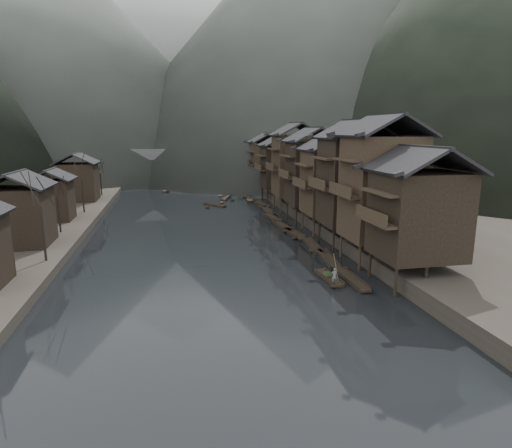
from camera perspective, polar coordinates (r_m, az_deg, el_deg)
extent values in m
plane|color=black|center=(43.54, -5.72, -5.95)|extent=(300.00, 300.00, 0.00)
cube|color=#2D2823|center=(90.89, 14.12, 3.96)|extent=(40.00, 200.00, 1.80)
cylinder|color=black|center=(37.76, 18.14, -7.35)|extent=(0.30, 0.30, 2.90)
cylinder|color=black|center=(41.76, 14.93, -5.25)|extent=(0.30, 0.30, 2.90)
cylinder|color=black|center=(39.15, 21.67, -6.92)|extent=(0.30, 0.30, 2.90)
cylinder|color=black|center=(43.02, 18.23, -4.94)|extent=(0.30, 0.30, 2.90)
cube|color=black|center=(40.01, 20.83, 1.10)|extent=(7.00, 6.00, 7.57)
cube|color=black|center=(38.12, 15.68, 0.35)|extent=(1.20, 5.70, 0.25)
cylinder|color=black|center=(43.65, 13.66, -4.41)|extent=(0.30, 0.30, 2.90)
cylinder|color=black|center=(47.86, 11.26, -2.81)|extent=(0.30, 0.30, 2.90)
cylinder|color=black|center=(44.86, 16.86, -4.14)|extent=(0.30, 0.30, 2.90)
cylinder|color=black|center=(48.97, 14.23, -2.61)|extent=(0.30, 0.30, 2.90)
cube|color=black|center=(45.77, 16.35, 4.59)|extent=(7.00, 6.00, 10.46)
cube|color=black|center=(44.14, 11.69, 3.87)|extent=(1.20, 5.70, 0.25)
cylinder|color=black|center=(49.83, 10.30, -2.16)|extent=(0.30, 0.30, 2.90)
cylinder|color=black|center=(54.18, 8.44, -0.92)|extent=(0.30, 0.30, 2.90)
cylinder|color=black|center=(50.89, 13.18, -1.99)|extent=(0.30, 0.30, 2.90)
cylinder|color=black|center=(55.16, 11.13, -0.78)|extent=(0.30, 0.30, 2.90)
cube|color=black|center=(52.04, 12.79, 5.47)|extent=(7.00, 6.00, 10.12)
cube|color=black|center=(50.61, 8.60, 4.88)|extent=(1.20, 5.70, 0.25)
cylinder|color=black|center=(56.20, 7.69, -0.42)|extent=(0.30, 0.30, 2.90)
cylinder|color=black|center=(60.65, 6.22, 0.57)|extent=(0.30, 0.30, 2.90)
cylinder|color=black|center=(57.15, 10.30, -0.29)|extent=(0.30, 0.30, 2.90)
cylinder|color=black|center=(61.53, 8.67, 0.67)|extent=(0.30, 0.30, 2.90)
cube|color=black|center=(58.55, 9.97, 5.51)|extent=(7.00, 6.00, 8.44)
cube|color=black|center=(57.28, 6.20, 5.05)|extent=(1.20, 5.70, 0.25)
cylinder|color=black|center=(63.65, 5.36, 1.15)|extent=(0.30, 0.30, 2.90)
cylinder|color=black|center=(68.17, 4.21, 1.92)|extent=(0.30, 0.30, 2.90)
cylinder|color=black|center=(64.48, 7.70, 1.24)|extent=(0.30, 0.30, 2.90)
cylinder|color=black|center=(68.95, 6.41, 2.00)|extent=(0.30, 0.30, 2.90)
cube|color=black|center=(65.98, 7.46, 6.73)|extent=(7.00, 6.00, 9.32)
cube|color=black|center=(64.86, 4.08, 6.30)|extent=(1.20, 5.70, 0.25)
cylinder|color=black|center=(72.16, 3.32, 2.52)|extent=(0.30, 0.30, 2.90)
cylinder|color=black|center=(76.75, 2.41, 3.12)|extent=(0.30, 0.30, 2.90)
cylinder|color=black|center=(72.90, 5.41, 2.59)|extent=(0.30, 0.30, 2.90)
cylinder|color=black|center=(77.45, 4.39, 3.18)|extent=(0.30, 0.30, 2.90)
cube|color=black|center=(74.49, 5.24, 7.74)|extent=(7.00, 6.00, 10.15)
cube|color=black|center=(73.49, 2.22, 7.33)|extent=(1.20, 5.70, 0.25)
cylinder|color=black|center=(81.75, 1.55, 3.70)|extent=(0.30, 0.30, 2.90)
cylinder|color=black|center=(86.38, 0.84, 4.17)|extent=(0.30, 0.30, 2.90)
cylinder|color=black|center=(82.40, 3.42, 3.75)|extent=(0.30, 0.30, 2.90)
cylinder|color=black|center=(87.00, 2.61, 4.22)|extent=(0.30, 0.30, 2.90)
cube|color=black|center=(84.17, 3.28, 7.59)|extent=(7.00, 6.00, 8.06)
cube|color=black|center=(83.29, 0.59, 7.28)|extent=(1.20, 5.70, 0.25)
cylinder|color=black|center=(93.37, -0.10, 4.80)|extent=(0.30, 0.30, 2.90)
cylinder|color=black|center=(98.04, -0.65, 5.16)|extent=(0.30, 0.30, 2.90)
cylinder|color=black|center=(93.94, 1.55, 4.84)|extent=(0.30, 0.30, 2.90)
cylinder|color=black|center=(98.58, 0.93, 5.20)|extent=(0.30, 0.30, 2.90)
cube|color=black|center=(95.79, 1.46, 8.28)|extent=(7.00, 6.00, 8.38)
cube|color=black|center=(95.01, -0.92, 8.00)|extent=(1.20, 5.70, 0.25)
cube|color=black|center=(54.58, -28.91, 1.13)|extent=(6.00, 6.00, 6.50)
cube|color=black|center=(67.93, -25.44, 3.11)|extent=(5.00, 5.00, 5.80)
cube|color=black|center=(85.29, -22.63, 5.35)|extent=(6.50, 6.50, 6.80)
cylinder|color=black|center=(47.09, -27.27, -0.90)|extent=(0.24, 0.24, 5.51)
cylinder|color=black|center=(59.41, -23.95, 1.46)|extent=(0.24, 0.24, 4.57)
cylinder|color=black|center=(72.56, -21.72, 3.75)|extent=(0.24, 0.24, 5.30)
cylinder|color=black|center=(90.59, -19.70, 5.16)|extent=(0.24, 0.24, 4.35)
cube|color=black|center=(40.82, 12.49, -7.23)|extent=(1.15, 6.28, 0.30)
cube|color=black|center=(40.76, 12.51, -6.99)|extent=(1.20, 6.16, 0.10)
cube|color=black|center=(43.40, 10.94, -5.78)|extent=(0.94, 0.78, 0.33)
cube|color=black|center=(38.21, 14.29, -8.49)|extent=(0.94, 0.78, 0.33)
cube|color=black|center=(46.66, 9.55, -4.61)|extent=(2.00, 7.26, 0.30)
cube|color=black|center=(46.60, 9.56, -4.40)|extent=(2.04, 7.13, 0.10)
cube|color=black|center=(49.55, 7.68, -3.37)|extent=(1.04, 0.99, 0.36)
cube|color=black|center=(43.76, 11.68, -5.66)|extent=(1.04, 0.99, 0.36)
cube|color=black|center=(51.62, 7.52, -2.88)|extent=(1.73, 6.88, 0.30)
cube|color=black|center=(51.57, 7.52, -2.69)|extent=(1.78, 6.75, 0.10)
cube|color=black|center=(54.47, 6.12, -1.88)|extent=(1.01, 0.92, 0.35)
cube|color=black|center=(48.74, 9.09, -3.68)|extent=(1.01, 0.92, 0.35)
cube|color=black|center=(57.48, 4.97, -1.24)|extent=(1.86, 5.91, 0.30)
cube|color=black|center=(57.44, 4.97, -1.06)|extent=(1.90, 5.80, 0.10)
cube|color=black|center=(60.14, 4.57, -0.48)|extent=(1.02, 0.84, 0.32)
cube|color=black|center=(54.77, 5.41, -1.78)|extent=(1.02, 0.84, 0.32)
cube|color=black|center=(61.61, 3.47, -0.29)|extent=(1.49, 7.20, 0.30)
cube|color=black|center=(61.57, 3.47, -0.12)|extent=(1.54, 7.06, 0.10)
cube|color=black|center=(64.87, 2.86, 0.49)|extent=(0.98, 0.93, 0.35)
cube|color=black|center=(58.31, 4.15, -0.89)|extent=(0.98, 0.93, 0.35)
cube|color=black|center=(67.25, 2.17, 0.80)|extent=(1.91, 6.10, 0.30)
cube|color=black|center=(67.21, 2.17, 0.95)|extent=(1.94, 5.99, 0.10)
cube|color=black|center=(70.03, 1.94, 1.39)|extent=(1.03, 0.86, 0.33)
cube|color=black|center=(64.41, 2.43, 0.41)|extent=(1.03, 0.86, 0.33)
cube|color=black|center=(74.24, 1.36, 1.91)|extent=(1.52, 6.93, 0.30)
cube|color=black|center=(74.21, 1.36, 2.05)|extent=(1.56, 6.80, 0.10)
cube|color=black|center=(77.34, 0.68, 2.45)|extent=(0.98, 0.90, 0.35)
cube|color=black|center=(71.11, 2.10, 1.56)|extent=(0.98, 0.90, 0.35)
cube|color=black|center=(79.40, 0.75, 2.60)|extent=(1.98, 6.65, 0.30)
cube|color=black|center=(79.37, 0.75, 2.73)|extent=(2.01, 6.53, 0.10)
cube|color=black|center=(82.48, 0.59, 3.07)|extent=(1.04, 0.93, 0.34)
cube|color=black|center=(76.29, 0.93, 2.31)|extent=(1.04, 0.93, 0.34)
cube|color=black|center=(85.71, -0.91, 3.33)|extent=(1.83, 6.39, 0.30)
cube|color=black|center=(85.68, -0.91, 3.45)|extent=(1.87, 6.27, 0.10)
cube|color=black|center=(88.55, -1.49, 3.71)|extent=(1.02, 0.88, 0.33)
cube|color=black|center=(82.84, -0.29, 3.11)|extent=(1.02, 0.88, 0.33)
cube|color=black|center=(92.07, -0.92, 3.96)|extent=(1.84, 6.90, 0.30)
cube|color=black|center=(92.04, -0.92, 4.07)|extent=(1.88, 6.77, 0.10)
cube|color=black|center=(95.15, -1.49, 4.32)|extent=(1.02, 0.94, 0.35)
cube|color=black|center=(88.95, -0.31, 3.76)|extent=(1.02, 0.94, 0.35)
cube|color=black|center=(97.93, -1.87, 4.47)|extent=(1.14, 5.99, 0.30)
cube|color=black|center=(97.90, -1.87, 4.57)|extent=(1.20, 5.87, 0.10)
cube|color=black|center=(100.71, -2.16, 4.76)|extent=(0.94, 0.75, 0.33)
cube|color=black|center=(95.11, -1.57, 4.32)|extent=(0.94, 0.75, 0.33)
cube|color=black|center=(79.39, -5.51, 2.55)|extent=(3.92, 4.95, 0.30)
cube|color=black|center=(79.36, -5.51, 2.68)|extent=(3.90, 4.89, 0.10)
cube|color=black|center=(81.58, -4.62, 2.93)|extent=(1.08, 1.04, 0.31)
cube|color=black|center=(77.17, -6.45, 2.35)|extent=(1.08, 1.04, 0.31)
cube|color=black|center=(87.34, -4.01, 3.47)|extent=(2.79, 5.91, 0.30)
cube|color=black|center=(87.32, -4.01, 3.59)|extent=(2.80, 5.82, 0.10)
cube|color=black|center=(89.86, -4.79, 3.80)|extent=(1.04, 0.96, 0.32)
cube|color=black|center=(84.81, -3.18, 3.31)|extent=(1.04, 0.96, 0.32)
cube|color=black|center=(100.74, -11.91, 4.43)|extent=(1.91, 5.91, 0.30)
cube|color=black|center=(100.71, -11.92, 4.53)|extent=(1.94, 5.80, 0.10)
cube|color=black|center=(103.46, -12.15, 4.70)|extent=(0.95, 0.85, 0.32)
cube|color=black|center=(97.98, -11.66, 4.30)|extent=(0.95, 0.85, 0.32)
cube|color=black|center=(115.69, -10.71, 5.48)|extent=(1.88, 5.44, 0.30)
cube|color=black|center=(115.67, -10.71, 5.57)|extent=(1.91, 5.34, 0.10)
cube|color=black|center=(118.18, -10.94, 5.68)|extent=(0.95, 0.80, 0.31)
cube|color=black|center=(113.17, -10.47, 5.41)|extent=(0.95, 0.80, 0.31)
cube|color=#4C4C4F|center=(113.41, -9.50, 8.97)|extent=(40.00, 6.00, 1.60)
cube|color=#4C4C4F|center=(110.65, -9.47, 9.56)|extent=(40.00, 0.50, 1.00)
cube|color=#4C4C4F|center=(116.04, -9.57, 9.68)|extent=(40.00, 0.50, 1.00)
cube|color=#4C4C4F|center=(114.10, -16.52, 6.64)|extent=(3.20, 6.00, 6.40)
cube|color=#4C4C4F|center=(113.65, -11.71, 6.87)|extent=(3.20, 6.00, 6.40)
cube|color=#4C4C4F|center=(113.95, -7.15, 7.04)|extent=(3.20, 6.00, 6.40)
cube|color=#4C4C4F|center=(115.04, -2.39, 7.18)|extent=(3.20, 6.00, 6.40)
cone|color=black|center=(130.59, 28.26, 21.82)|extent=(140.00, 140.00, 76.27)
cone|color=#474F49|center=(184.95, 8.18, 24.14)|extent=(195.00, 195.00, 103.28)
cone|color=#474F49|center=(184.73, -27.56, 20.76)|extent=(168.00, 168.00, 89.43)
cone|color=gray|center=(255.20, -11.16, 22.35)|extent=(320.00, 320.00, 117.43)
cube|color=black|center=(40.75, 9.68, -7.15)|extent=(1.33, 4.56, 0.30)
cube|color=black|center=(40.69, 9.69, -6.91)|extent=(1.38, 4.47, 0.10)
cube|color=black|center=(42.66, 8.88, -6.02)|extent=(0.87, 0.63, 0.29)
cube|color=black|center=(38.76, 10.59, -8.00)|extent=(0.87, 0.63, 0.29)
ellipsoid|color=black|center=(40.76, 9.63, -6.24)|extent=(1.07, 1.41, 0.64)
imported|color=slate|center=(38.87, 10.45, -6.51)|extent=(0.64, 0.52, 1.53)
cylinder|color=#8C7A51|center=(38.13, 10.89, -2.48)|extent=(1.54, 1.82, 4.10)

